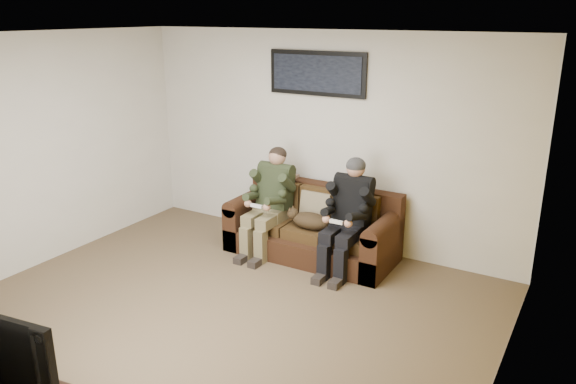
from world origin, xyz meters
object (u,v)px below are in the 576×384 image
Objects in this scene: person_left at (270,196)px; television at (2,347)px; person_right at (348,210)px; sofa at (314,229)px; framed_poster at (317,73)px; cat at (309,220)px.

television is at bearing -86.85° from person_left.
television is (-0.82, -3.61, 0.02)m from person_right.
framed_poster is (-0.20, 0.39, 1.79)m from sofa.
person_right is 1.01× the size of framed_poster.
framed_poster reaches higher than television.
framed_poster is 4.39m from television.
cat is (0.04, -0.20, 0.19)m from sofa.
cat is at bearing -3.79° from person_left.
person_left reaches higher than cat.
person_left is (-0.51, -0.17, 0.39)m from sofa.
sofa is at bearing 162.08° from person_right.
sofa is 0.28m from cat.
person_right is 1.92× the size of cat.
person_left is 1.54m from framed_poster.
person_left is 0.58m from cat.
framed_poster reaches higher than person_right.
framed_poster is at bearing 61.04° from person_left.
sofa is 3.02× the size of cat.
cat is 3.59m from television.
cat is 0.59× the size of television.
person_left reaches higher than television.
person_left is at bearing 85.73° from television.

